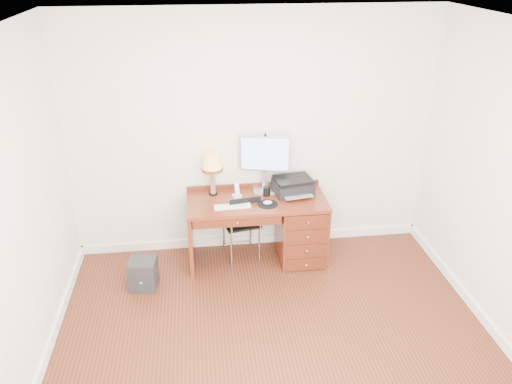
{
  "coord_description": "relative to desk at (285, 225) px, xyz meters",
  "views": [
    {
      "loc": [
        -0.6,
        -3.35,
        3.19
      ],
      "look_at": [
        -0.03,
        1.2,
        0.94
      ],
      "focal_mm": 35.0,
      "sensor_mm": 36.0,
      "label": 1
    }
  ],
  "objects": [
    {
      "name": "equipment_box",
      "position": [
        -1.55,
        -0.38,
        -0.25
      ],
      "size": [
        0.3,
        0.3,
        0.32
      ],
      "primitive_type": "cube",
      "rotation": [
        0.0,
        0.0,
        -0.1
      ],
      "color": "black",
      "rests_on": "ground"
    },
    {
      "name": "mouse_pad",
      "position": [
        -0.22,
        -0.13,
        0.35
      ],
      "size": [
        0.22,
        0.22,
        0.04
      ],
      "color": "black",
      "rests_on": "desk"
    },
    {
      "name": "monitor",
      "position": [
        -0.21,
        0.23,
        0.74
      ],
      "size": [
        0.55,
        0.23,
        0.64
      ],
      "rotation": [
        0.0,
        0.0,
        -0.23
      ],
      "color": "silver",
      "rests_on": "desk"
    },
    {
      "name": "leg_lamp",
      "position": [
        -0.78,
        0.19,
        0.69
      ],
      "size": [
        0.23,
        0.23,
        0.48
      ],
      "color": "black",
      "rests_on": "desk"
    },
    {
      "name": "room_shell",
      "position": [
        -0.32,
        -0.77,
        -0.36
      ],
      "size": [
        4.0,
        4.0,
        4.0
      ],
      "color": "white",
      "rests_on": "ground"
    },
    {
      "name": "ground",
      "position": [
        -0.32,
        -1.4,
        -0.41
      ],
      "size": [
        4.0,
        4.0,
        0.0
      ],
      "primitive_type": "plane",
      "color": "#3F1A0E",
      "rests_on": "ground"
    },
    {
      "name": "phone",
      "position": [
        -0.53,
        0.06,
        0.39
      ],
      "size": [
        0.11,
        0.11,
        0.18
      ],
      "rotation": [
        0.0,
        0.0,
        0.26
      ],
      "color": "white",
      "rests_on": "desk"
    },
    {
      "name": "chair",
      "position": [
        -0.49,
        0.03,
        0.08
      ],
      "size": [
        0.45,
        0.45,
        0.81
      ],
      "rotation": [
        0.0,
        0.0,
        0.18
      ],
      "color": "black",
      "rests_on": "ground"
    },
    {
      "name": "pen_cup",
      "position": [
        -0.2,
        0.09,
        0.39
      ],
      "size": [
        0.08,
        0.08,
        0.1
      ],
      "primitive_type": "cylinder",
      "color": "black",
      "rests_on": "desk"
    },
    {
      "name": "printer",
      "position": [
        0.09,
        0.11,
        0.43
      ],
      "size": [
        0.45,
        0.38,
        0.18
      ],
      "rotation": [
        0.0,
        0.0,
        0.15
      ],
      "color": "black",
      "rests_on": "desk"
    },
    {
      "name": "keyboard",
      "position": [
        -0.6,
        -0.14,
        0.34
      ],
      "size": [
        0.39,
        0.13,
        0.01
      ],
      "primitive_type": "cube",
      "rotation": [
        0.0,
        0.0,
        0.05
      ],
      "color": "white",
      "rests_on": "desk"
    },
    {
      "name": "desk",
      "position": [
        0.0,
        0.0,
        0.0
      ],
      "size": [
        1.5,
        0.67,
        0.75
      ],
      "color": "maroon",
      "rests_on": "ground"
    }
  ]
}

